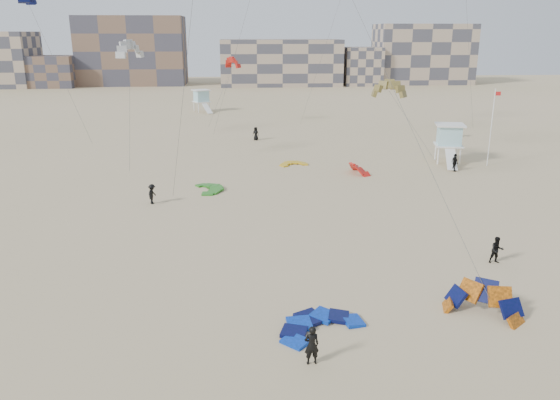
{
  "coord_description": "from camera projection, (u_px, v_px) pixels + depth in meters",
  "views": [
    {
      "loc": [
        -1.3,
        -22.11,
        13.82
      ],
      "look_at": [
        0.77,
        6.0,
        5.13
      ],
      "focal_mm": 35.0,
      "sensor_mm": 36.0,
      "label": 1
    }
  ],
  "objects": [
    {
      "name": "kite_ground_green",
      "position": [
        209.0,
        190.0,
        49.96
      ],
      "size": [
        4.4,
        4.24,
        0.72
      ],
      "primitive_type": null,
      "rotation": [
        0.07,
        0.0,
        -1.33
      ],
      "color": "#257E23",
      "rests_on": "ground"
    },
    {
      "name": "kite_ground_orange",
      "position": [
        481.0,
        314.0,
        27.92
      ],
      "size": [
        5.48,
        5.45,
        3.93
      ],
      "primitive_type": null,
      "rotation": [
        0.96,
        0.0,
        -0.59
      ],
      "color": "orange",
      "rests_on": "ground"
    },
    {
      "name": "kitesurfer_e",
      "position": [
        256.0,
        134.0,
        72.79
      ],
      "size": [
        1.01,
        0.86,
        1.76
      ],
      "primitive_type": "imported",
      "rotation": [
        0.0,
        0.0,
        -0.42
      ],
      "color": "black",
      "rests_on": "ground"
    },
    {
      "name": "condo_west_b",
      "position": [
        133.0,
        51.0,
        148.19
      ],
      "size": [
        28.0,
        14.0,
        18.0
      ],
      "primitive_type": "cube",
      "color": "brown",
      "rests_on": "ground"
    },
    {
      "name": "condo_east",
      "position": [
        423.0,
        54.0,
        152.2
      ],
      "size": [
        26.0,
        14.0,
        16.0
      ],
      "primitive_type": "cube",
      "color": "tan",
      "rests_on": "ground"
    },
    {
      "name": "kite_ground_yellow",
      "position": [
        294.0,
        165.0,
        59.33
      ],
      "size": [
        3.42,
        3.54,
        0.72
      ],
      "primitive_type": null,
      "rotation": [
        0.09,
        0.0,
        0.24
      ],
      "color": "gold",
      "rests_on": "ground"
    },
    {
      "name": "condo_mid",
      "position": [
        280.0,
        62.0,
        148.07
      ],
      "size": [
        32.0,
        16.0,
        12.0
      ],
      "primitive_type": "cube",
      "color": "tan",
      "rests_on": "ground"
    },
    {
      "name": "kite_ground_red_far",
      "position": [
        359.0,
        173.0,
        55.83
      ],
      "size": [
        3.51,
        3.4,
        2.98
      ],
      "primitive_type": null,
      "rotation": [
        0.73,
        0.0,
        1.74
      ],
      "color": "red",
      "rests_on": "ground"
    },
    {
      "name": "kitesurfer_f",
      "position": [
        459.0,
        131.0,
        75.03
      ],
      "size": [
        1.17,
        1.53,
        1.61
      ],
      "primitive_type": "imported",
      "rotation": [
        0.0,
        0.0,
        -1.04
      ],
      "color": "black",
      "rests_on": "ground"
    },
    {
      "name": "kitesurfer_d",
      "position": [
        455.0,
        163.0,
        56.35
      ],
      "size": [
        0.63,
        1.14,
        1.85
      ],
      "primitive_type": "imported",
      "rotation": [
        0.0,
        0.0,
        1.74
      ],
      "color": "black",
      "rests_on": "ground"
    },
    {
      "name": "condo_fill_right",
      "position": [
        362.0,
        66.0,
        148.0
      ],
      "size": [
        10.0,
        10.0,
        10.0
      ],
      "primitive_type": "cube",
      "color": "tan",
      "rests_on": "ground"
    },
    {
      "name": "lifeguard_tower_far",
      "position": [
        201.0,
        101.0,
        98.65
      ],
      "size": [
        3.72,
        5.88,
        3.93
      ],
      "rotation": [
        0.0,
        0.0,
        0.45
      ],
      "color": "white",
      "rests_on": "ground"
    },
    {
      "name": "kitesurfer_c",
      "position": [
        152.0,
        194.0,
        45.68
      ],
      "size": [
        0.91,
        1.23,
        1.7
      ],
      "primitive_type": "imported",
      "rotation": [
        0.0,
        0.0,
        1.29
      ],
      "color": "black",
      "rests_on": "ground"
    },
    {
      "name": "kitesurfer_b",
      "position": [
        497.0,
        250.0,
        33.89
      ],
      "size": [
        0.86,
        0.68,
        1.72
      ],
      "primitive_type": "imported",
      "rotation": [
        0.0,
        0.0,
        -0.04
      ],
      "color": "black",
      "rests_on": "ground"
    },
    {
      "name": "kite_fly_olive",
      "position": [
        389.0,
        91.0,
        56.86
      ],
      "size": [
        6.74,
        5.55,
        8.36
      ],
      "rotation": [
        0.0,
        0.0,
        -0.37
      ],
      "color": "olive",
      "rests_on": "ground"
    },
    {
      "name": "ground",
      "position": [
        273.0,
        344.0,
        25.23
      ],
      "size": [
        320.0,
        320.0,
        0.0
      ],
      "primitive_type": "plane",
      "color": "tan",
      "rests_on": "ground"
    },
    {
      "name": "flagpole",
      "position": [
        492.0,
        126.0,
        57.72
      ],
      "size": [
        0.67,
        0.1,
        8.23
      ],
      "color": "white",
      "rests_on": "ground"
    },
    {
      "name": "kite_ground_blue",
      "position": [
        320.0,
        328.0,
        26.58
      ],
      "size": [
        5.57,
        5.65,
        0.94
      ],
      "primitive_type": null,
      "rotation": [
        0.08,
        0.0,
        0.5
      ],
      "color": "#073ADF",
      "rests_on": "ground"
    },
    {
      "name": "kite_fly_grey",
      "position": [
        130.0,
        51.0,
        55.45
      ],
      "size": [
        4.47,
        8.66,
        12.11
      ],
      "rotation": [
        0.0,
        0.0,
        1.04
      ],
      "color": "silver",
      "rests_on": "ground"
    },
    {
      "name": "condo_fill_left",
      "position": [
        52.0,
        72.0,
        142.54
      ],
      "size": [
        12.0,
        10.0,
        8.0
      ],
      "primitive_type": "cube",
      "color": "brown",
      "rests_on": "ground"
    },
    {
      "name": "kitesurfer_main",
      "position": [
        312.0,
        345.0,
        23.52
      ],
      "size": [
        0.71,
        0.52,
        1.81
      ],
      "primitive_type": "imported",
      "rotation": [
        0.0,
        0.0,
        3.28
      ],
      "color": "black",
      "rests_on": "ground"
    },
    {
      "name": "lifeguard_tower_near",
      "position": [
        449.0,
        144.0,
        59.93
      ],
      "size": [
        3.6,
        6.16,
        4.26
      ],
      "rotation": [
        0.0,
        0.0,
        -0.22
      ],
      "color": "white",
      "rests_on": "ground"
    },
    {
      "name": "kite_fly_red",
      "position": [
        233.0,
        64.0,
        81.58
      ],
      "size": [
        5.7,
        9.17,
        9.48
      ],
      "rotation": [
        0.0,
        0.0,
        2.19
      ],
      "color": "red",
      "rests_on": "ground"
    }
  ]
}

